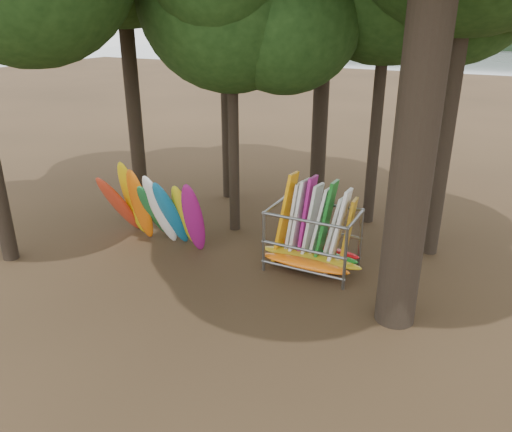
% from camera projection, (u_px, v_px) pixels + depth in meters
% --- Properties ---
extents(ground, '(120.00, 120.00, 0.00)m').
position_uv_depth(ground, '(222.00, 275.00, 14.69)').
color(ground, '#47331E').
rests_on(ground, ground).
extents(lake, '(160.00, 160.00, 0.00)m').
position_uv_depth(lake, '(459.00, 74.00, 64.24)').
color(lake, gray).
rests_on(lake, ground).
extents(far_shore, '(160.00, 4.00, 4.00)m').
position_uv_depth(far_shore, '(488.00, 40.00, 104.79)').
color(far_shore, black).
rests_on(far_shore, ground).
extents(kayak_row, '(3.74, 2.08, 2.93)m').
position_uv_depth(kayak_row, '(156.00, 210.00, 16.17)').
color(kayak_row, red).
rests_on(kayak_row, ground).
extents(storage_rack, '(3.16, 1.61, 2.89)m').
position_uv_depth(storage_rack, '(313.00, 240.00, 14.75)').
color(storage_rack, slate).
rests_on(storage_rack, ground).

